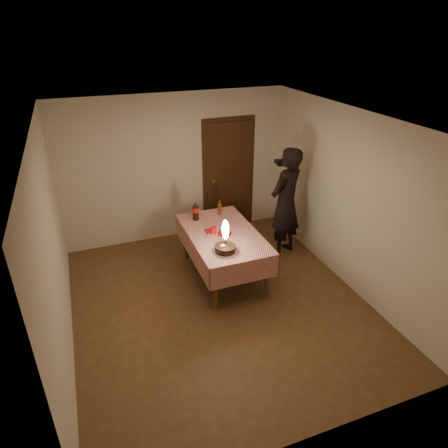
% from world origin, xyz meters
% --- Properties ---
extents(ground, '(4.00, 4.50, 0.01)m').
position_xyz_m(ground, '(0.00, 0.00, 0.00)').
color(ground, brown).
rests_on(ground, ground).
extents(room_shell, '(4.04, 4.54, 2.62)m').
position_xyz_m(room_shell, '(0.03, 0.08, 1.65)').
color(room_shell, beige).
rests_on(room_shell, ground).
extents(dining_table, '(1.02, 1.72, 0.78)m').
position_xyz_m(dining_table, '(0.29, 0.64, 0.67)').
color(dining_table, brown).
rests_on(dining_table, ground).
extents(birthday_cake, '(0.36, 0.36, 0.49)m').
position_xyz_m(birthday_cake, '(0.13, 0.12, 0.89)').
color(birthday_cake, white).
rests_on(birthday_cake, dining_table).
extents(red_plate, '(0.22, 0.22, 0.01)m').
position_xyz_m(red_plate, '(0.31, 0.61, 0.78)').
color(red_plate, red).
rests_on(red_plate, dining_table).
extents(red_cup, '(0.08, 0.08, 0.10)m').
position_xyz_m(red_cup, '(0.16, 0.68, 0.83)').
color(red_cup, red).
rests_on(red_cup, dining_table).
extents(clear_cup, '(0.07, 0.07, 0.09)m').
position_xyz_m(clear_cup, '(0.39, 0.77, 0.82)').
color(clear_cup, silver).
rests_on(clear_cup, dining_table).
extents(napkin_stack, '(0.15, 0.15, 0.02)m').
position_xyz_m(napkin_stack, '(0.13, 0.74, 0.79)').
color(napkin_stack, '#A21217').
rests_on(napkin_stack, dining_table).
extents(cola_bottle, '(0.10, 0.10, 0.32)m').
position_xyz_m(cola_bottle, '(0.05, 1.21, 0.93)').
color(cola_bottle, black).
rests_on(cola_bottle, dining_table).
extents(amber_bottle_right, '(0.06, 0.06, 0.26)m').
position_xyz_m(amber_bottle_right, '(0.47, 1.26, 0.90)').
color(amber_bottle_right, '#592D0F').
rests_on(amber_bottle_right, dining_table).
extents(photographer, '(0.82, 0.72, 1.88)m').
position_xyz_m(photographer, '(1.51, 0.95, 0.94)').
color(photographer, black).
rests_on(photographer, ground).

